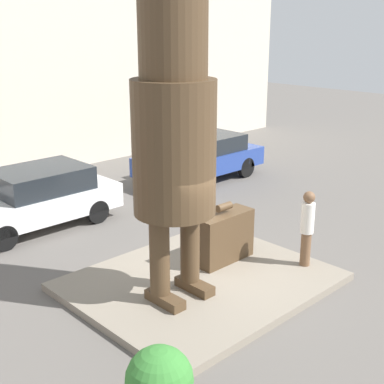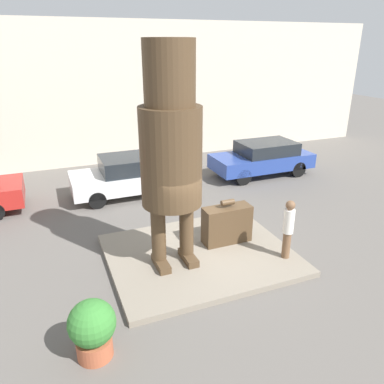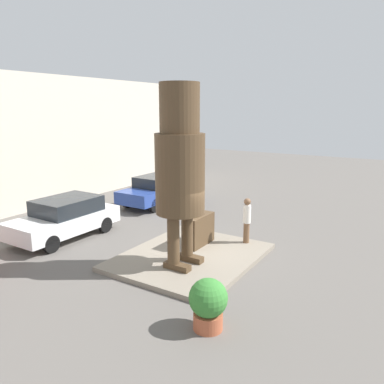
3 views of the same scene
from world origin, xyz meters
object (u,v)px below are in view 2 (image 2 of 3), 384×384
parked_car_blue (263,157)px  tourist (288,227)px  statue_figure (171,143)px  giant_suitcase (227,224)px  planter_pot (92,328)px  parked_car_white (128,175)px

parked_car_blue → tourist: bearing=63.0°
statue_figure → giant_suitcase: size_ratio=3.95×
statue_figure → parked_car_blue: bearing=41.9°
giant_suitcase → parked_car_blue: bearing=49.4°
tourist → giant_suitcase: bearing=128.3°
planter_pot → parked_car_white: bearing=72.3°
parked_car_blue → giant_suitcase: bearing=49.4°
giant_suitcase → parked_car_white: bearing=108.8°
parked_car_white → statue_figure: bearing=89.1°
parked_car_white → parked_car_blue: size_ratio=0.94×
parked_car_white → tourist: bearing=113.6°
giant_suitcase → planter_pot: size_ratio=1.15×
tourist → planter_pot: size_ratio=1.36×
statue_figure → planter_pot: size_ratio=4.52×
giant_suitcase → parked_car_blue: size_ratio=0.31×
parked_car_white → parked_car_blue: (5.98, 0.12, -0.00)m
tourist → parked_car_white: 6.82m
statue_figure → giant_suitcase: 3.17m
tourist → statue_figure: bearing=161.8°
tourist → planter_pot: bearing=-165.1°
statue_figure → tourist: statue_figure is taller
parked_car_white → planter_pot: bearing=72.3°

